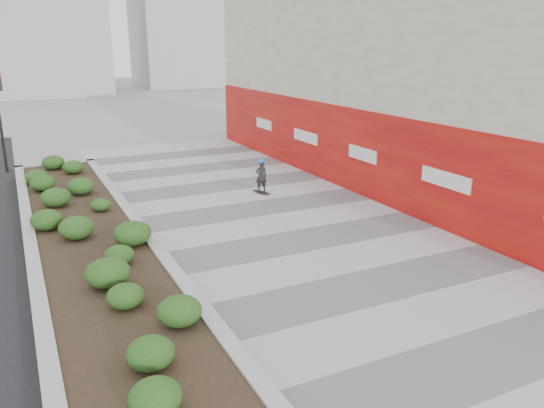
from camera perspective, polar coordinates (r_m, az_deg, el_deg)
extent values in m
plane|color=gray|center=(11.03, 16.96, -12.00)|extent=(160.00, 160.00, 0.00)
cube|color=#A8A8AD|center=(13.11, 8.04, -6.59)|extent=(8.00, 36.00, 0.01)
cube|color=#B9AF9E|center=(21.12, 15.37, 13.09)|extent=(6.00, 24.00, 8.00)
cube|color=red|center=(19.61, 8.19, 5.88)|extent=(0.12, 24.00, 3.00)
cube|color=#9E9EA0|center=(23.29, -22.21, 3.46)|extent=(3.00, 0.30, 0.55)
cube|color=#9E9EA0|center=(14.72, -24.51, -4.22)|extent=(0.30, 18.00, 0.55)
cube|color=#9E9EA0|center=(14.97, -14.20, -2.81)|extent=(0.30, 18.00, 0.55)
cube|color=#2D2116|center=(14.79, -19.30, -3.61)|extent=(2.40, 17.40, 0.50)
cylinder|color=black|center=(24.57, -27.21, 7.84)|extent=(0.12, 0.12, 4.20)
cylinder|color=#595654|center=(13.38, 9.83, -6.19)|extent=(0.44, 0.44, 0.01)
cube|color=black|center=(19.07, -1.16, 1.31)|extent=(0.40, 0.75, 0.02)
imported|color=black|center=(18.92, -1.17, 2.99)|extent=(0.45, 0.33, 1.14)
sphere|color=blue|center=(18.80, -1.18, 4.56)|extent=(0.23, 0.23, 0.23)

